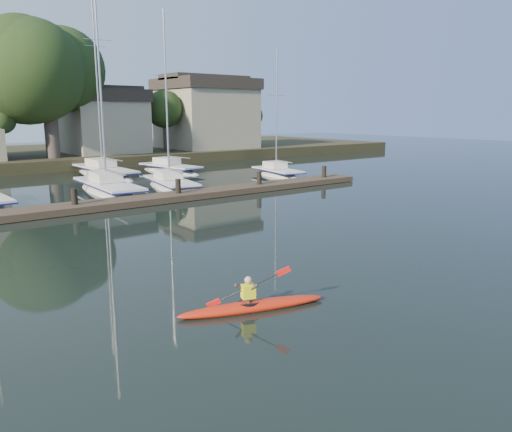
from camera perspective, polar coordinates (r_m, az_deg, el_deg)
ground at (r=16.75m, az=5.59°, el=-5.68°), size 160.00×160.00×0.00m
kayak at (r=13.05m, az=-0.42°, el=-10.04°), size 3.99×1.71×1.28m
dock at (r=28.27m, az=-14.18°, el=1.63°), size 34.00×2.00×1.80m
sailboat_2 at (r=33.13m, az=-16.51°, el=2.24°), size 2.75×9.77×16.00m
sailboat_3 at (r=34.07m, az=-9.73°, el=2.83°), size 3.43×8.12×12.70m
sailboat_4 at (r=40.23m, az=2.44°, el=4.35°), size 2.99×6.72×11.03m
sailboat_6 at (r=42.33m, az=-16.93°, el=4.19°), size 2.41×10.84×17.19m
sailboat_7 at (r=43.56m, az=-9.76°, el=4.74°), size 3.23×8.18×12.83m
shore at (r=53.43m, az=-24.26°, el=8.84°), size 90.00×25.25×12.75m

